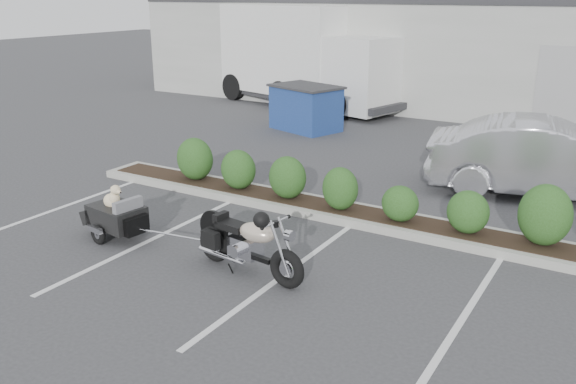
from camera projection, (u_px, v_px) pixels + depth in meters
The scene contains 8 objects.
ground at pixel (241, 246), 10.32m from camera, with size 90.00×90.00×0.00m, color #38383A.
planter_kerb at pixel (350, 214), 11.61m from camera, with size 12.00×1.00×0.15m, color #9E9E93.
building at pixel (493, 48), 23.55m from camera, with size 26.00×10.00×4.00m, color #9EA099.
motorcycle at pixel (248, 245), 9.17m from camera, with size 2.08×0.79×1.20m.
pet_trailer at pixel (116, 215), 10.56m from camera, with size 1.68×0.95×0.99m.
sedan at pixel (548, 159), 12.60m from camera, with size 1.70×4.87×1.61m, color #BBBAC2.
dumpster at pixel (306, 107), 18.78m from camera, with size 2.43×2.01×1.38m.
delivery_truck at pixel (309, 58), 22.56m from camera, with size 8.30×4.38×3.63m.
Camera 1 is at (5.56, -7.76, 4.11)m, focal length 38.00 mm.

